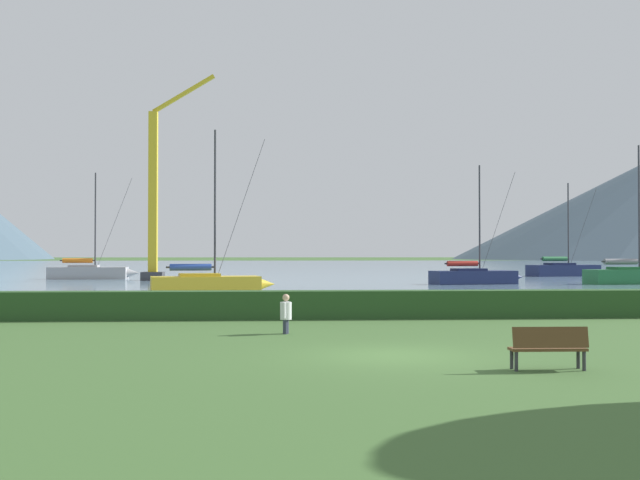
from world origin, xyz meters
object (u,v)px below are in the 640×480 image
object	(u,v)px
sailboat_slip_7	(634,275)
park_bench_near_path	(549,346)
sailboat_slip_0	(474,276)
sailboat_slip_4	(90,272)
sailboat_slip_9	(207,283)
person_seated_viewer	(286,312)
dock_crane	(155,205)
sailboat_slip_8	(564,269)

from	to	relation	value
sailboat_slip_7	park_bench_near_path	bearing A→B (deg)	-124.49
sailboat_slip_0	sailboat_slip_4	bearing A→B (deg)	145.23
sailboat_slip_7	park_bench_near_path	world-z (taller)	sailboat_slip_7
sailboat_slip_0	sailboat_slip_9	world-z (taller)	sailboat_slip_9
sailboat_slip_7	park_bench_near_path	distance (m)	51.94
sailboat_slip_4	sailboat_slip_9	size ratio (longest dim) A/B	1.01
sailboat_slip_9	person_seated_viewer	bearing A→B (deg)	-90.58
sailboat_slip_4	dock_crane	distance (m)	10.47
sailboat_slip_0	park_bench_near_path	bearing A→B (deg)	-114.55
park_bench_near_path	person_seated_viewer	bearing A→B (deg)	125.54
sailboat_slip_8	sailboat_slip_9	bearing A→B (deg)	-150.08
sailboat_slip_4	park_bench_near_path	distance (m)	66.07
person_seated_viewer	dock_crane	distance (m)	50.89
sailboat_slip_4	sailboat_slip_0	bearing A→B (deg)	-26.52
sailboat_slip_8	dock_crane	xyz separation A→B (m)	(-43.66, -10.84, 6.32)
sailboat_slip_0	sailboat_slip_8	distance (m)	26.71
sailboat_slip_0	park_bench_near_path	size ratio (longest dim) A/B	5.99
dock_crane	sailboat_slip_7	bearing A→B (deg)	-15.31
sailboat_slip_0	sailboat_slip_9	size ratio (longest dim) A/B	0.94
sailboat_slip_4	park_bench_near_path	bearing A→B (deg)	-71.99
sailboat_slip_0	park_bench_near_path	world-z (taller)	sailboat_slip_0
park_bench_near_path	dock_crane	distance (m)	59.96
sailboat_slip_0	sailboat_slip_4	distance (m)	37.84
sailboat_slip_4	dock_crane	world-z (taller)	dock_crane
park_bench_near_path	sailboat_slip_7	bearing A→B (deg)	63.20
sailboat_slip_9	park_bench_near_path	bearing A→B (deg)	-83.91
sailboat_slip_4	sailboat_slip_9	distance (m)	31.63
person_seated_viewer	sailboat_slip_0	bearing A→B (deg)	82.30
sailboat_slip_7	sailboat_slip_0	bearing A→B (deg)	170.52
sailboat_slip_7	sailboat_slip_4	bearing A→B (deg)	155.19
sailboat_slip_9	person_seated_viewer	world-z (taller)	sailboat_slip_9
sailboat_slip_0	sailboat_slip_7	bearing A→B (deg)	-14.11
sailboat_slip_8	dock_crane	size ratio (longest dim) A/B	0.53
dock_crane	sailboat_slip_9	bearing A→B (deg)	-74.11
sailboat_slip_4	sailboat_slip_9	xyz separation A→B (m)	(13.86, -28.43, -0.06)
sailboat_slip_4	sailboat_slip_9	world-z (taller)	sailboat_slip_4
sailboat_slip_7	sailboat_slip_8	size ratio (longest dim) A/B	1.11
sailboat_slip_4	dock_crane	size ratio (longest dim) A/B	0.54
park_bench_near_path	person_seated_viewer	xyz separation A→B (m)	(-5.50, 7.98, 0.15)
sailboat_slip_4	sailboat_slip_7	bearing A→B (deg)	-21.19
sailboat_slip_9	dock_crane	xyz separation A→B (m)	(-6.83, 24.00, 6.42)
sailboat_slip_7	dock_crane	size ratio (longest dim) A/B	0.59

